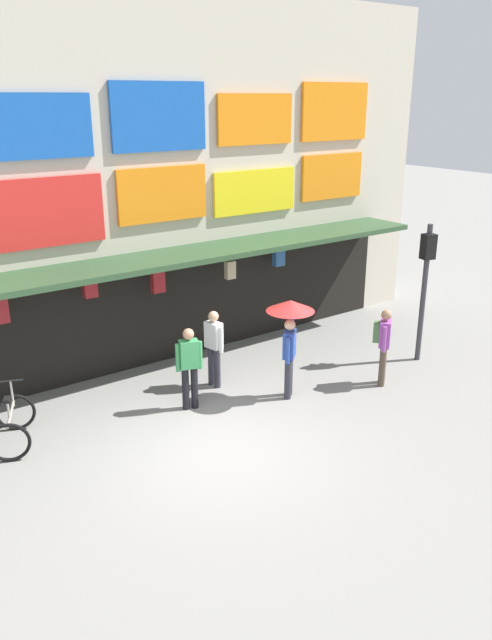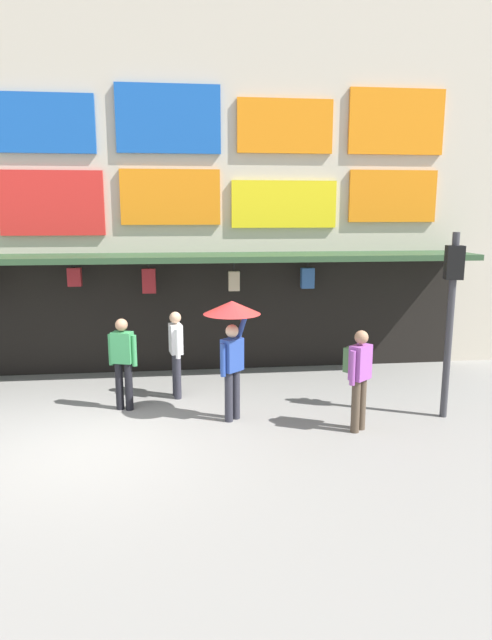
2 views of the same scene
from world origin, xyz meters
TOP-DOWN VIEW (x-y plane):
  - ground_plane at (0.00, 0.00)m, footprint 80.00×80.00m
  - shopfront at (-0.00, 4.57)m, footprint 18.00×2.60m
  - traffic_light_far at (5.95, 0.57)m, footprint 0.33×0.35m
  - pedestrian_in_white at (1.30, 2.12)m, footprint 0.28×0.52m
  - pedestrian_with_umbrella at (2.26, 0.82)m, footprint 0.96×0.96m
  - pedestrian_in_green at (0.36, 1.55)m, footprint 0.51×0.32m
  - pedestrian_in_purple at (4.24, 0.14)m, footprint 0.48×0.47m

SIDE VIEW (x-z plane):
  - ground_plane at x=0.00m, z-range 0.00..0.00m
  - pedestrian_in_white at x=1.30m, z-range 0.11..1.79m
  - pedestrian_in_green at x=0.36m, z-range 0.11..1.79m
  - pedestrian_in_purple at x=4.24m, z-range 0.14..1.82m
  - pedestrian_with_umbrella at x=2.26m, z-range 0.60..2.68m
  - traffic_light_far at x=5.95m, z-range 0.54..3.74m
  - shopfront at x=0.00m, z-range -0.04..7.96m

